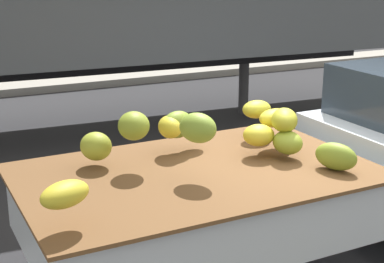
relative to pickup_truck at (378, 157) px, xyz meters
The scene contains 3 objects.
ground 1.13m from the pickup_truck, 158.12° to the left, with size 220.00×220.00×0.00m, color #28282B.
curb_strip 8.51m from the pickup_truck, 94.43° to the left, with size 80.00×0.80×0.16m, color gray.
pickup_truck is the anchor object (origin of this frame).
Camera 1 is at (-3.27, -4.34, 2.75)m, focal length 54.94 mm.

